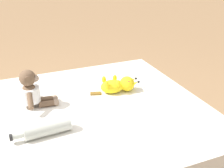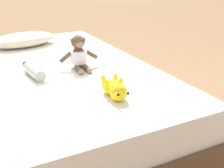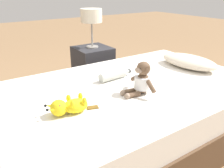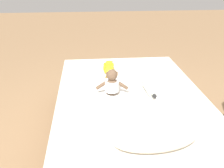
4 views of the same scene
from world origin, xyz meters
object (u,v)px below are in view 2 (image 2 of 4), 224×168
at_px(pillow, 23,40).
at_px(plush_yellow_creature, 115,89).
at_px(plush_monkey, 79,55).
at_px(bed, 58,103).
at_px(glass_bottle, 34,71).

height_order(pillow, plush_yellow_creature, pillow).
distance_m(pillow, plush_monkey, 0.78).
distance_m(bed, pillow, 0.79).
height_order(pillow, plush_monkey, plush_monkey).
bearing_deg(plush_monkey, bed, 169.14).
relative_size(bed, plush_monkey, 7.29).
bearing_deg(plush_yellow_creature, bed, 104.03).
bearing_deg(pillow, glass_bottle, -99.82).
distance_m(bed, plush_monkey, 0.39).
xyz_separation_m(plush_monkey, plush_yellow_creature, (-0.02, -0.55, -0.05)).
bearing_deg(glass_bottle, bed, 16.24).
bearing_deg(glass_bottle, pillow, 80.18).
distance_m(pillow, plush_yellow_creature, 1.32).
xyz_separation_m(bed, plush_monkey, (0.16, -0.03, 0.35)).
bearing_deg(pillow, plush_yellow_creature, -82.19).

